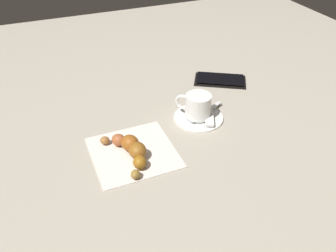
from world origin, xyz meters
The scene contains 8 objects.
ground_plane centered at (0.00, 0.00, 0.00)m, with size 1.80×1.80×0.00m, color #A89E8C.
saucer centered at (0.08, 0.04, 0.00)m, with size 0.12×0.12×0.01m, color white.
espresso_cup centered at (0.07, 0.04, 0.04)m, with size 0.08×0.07×0.06m.
teaspoon centered at (0.08, 0.03, 0.01)m, with size 0.11×0.07×0.01m.
sugar_packet centered at (0.10, 0.02, 0.01)m, with size 0.07×0.02×0.01m, color white.
napkin centered at (-0.11, -0.02, 0.00)m, with size 0.17×0.17×0.00m, color silver.
croissant centered at (-0.11, -0.03, 0.02)m, with size 0.08×0.15×0.03m.
cell_phone centered at (0.22, 0.18, 0.01)m, with size 0.16×0.14×0.01m.
Camera 1 is at (-0.25, -0.58, 0.49)m, focal length 37.34 mm.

